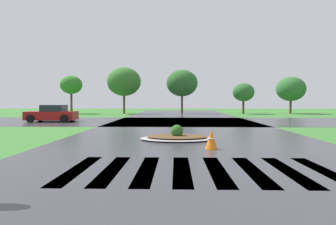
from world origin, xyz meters
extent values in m
cube|color=#35353A|center=(0.00, 10.00, 0.00)|extent=(11.82, 80.00, 0.01)
cube|color=#35353A|center=(0.00, 22.57, 0.00)|extent=(90.00, 10.63, 0.01)
cube|color=white|center=(-3.15, 5.37, 0.00)|extent=(0.45, 3.28, 0.01)
cube|color=white|center=(-2.25, 5.37, 0.00)|extent=(0.45, 3.28, 0.01)
cube|color=white|center=(-1.35, 5.37, 0.00)|extent=(0.45, 3.28, 0.01)
cube|color=white|center=(-0.45, 5.37, 0.00)|extent=(0.45, 3.28, 0.01)
cube|color=white|center=(0.45, 5.37, 0.00)|extent=(0.45, 3.28, 0.01)
cube|color=white|center=(1.35, 5.37, 0.00)|extent=(0.45, 3.28, 0.01)
cube|color=white|center=(2.25, 5.37, 0.00)|extent=(0.45, 3.28, 0.01)
cube|color=white|center=(3.15, 5.37, 0.00)|extent=(0.45, 3.28, 0.01)
ellipsoid|color=#9E9B93|center=(-0.56, 11.12, 0.06)|extent=(3.34, 2.17, 0.12)
ellipsoid|color=brown|center=(-0.56, 11.12, 0.15)|extent=(2.74, 1.78, 0.10)
sphere|color=#2D6023|center=(-0.56, 11.12, 0.40)|extent=(0.56, 0.56, 0.56)
cube|color=maroon|center=(-11.00, 21.87, 0.52)|extent=(4.07, 1.87, 0.70)
cube|color=#1E232B|center=(-10.79, 21.88, 1.14)|extent=(1.87, 1.58, 0.54)
cylinder|color=black|center=(-12.33, 20.93, 0.32)|extent=(0.65, 0.24, 0.64)
cylinder|color=black|center=(-12.39, 22.72, 0.32)|extent=(0.65, 0.24, 0.64)
cylinder|color=black|center=(-9.60, 21.03, 0.32)|extent=(0.65, 0.24, 0.64)
cylinder|color=black|center=(-9.67, 22.82, 0.32)|extent=(0.65, 0.24, 0.64)
cylinder|color=#9E9B93|center=(-12.28, 24.00, 0.38)|extent=(1.60, 0.83, 0.75)
cylinder|color=#9E9B93|center=(-11.41, 23.95, 0.38)|extent=(1.60, 0.83, 0.75)
cylinder|color=#9E9B93|center=(-10.54, 23.91, 0.38)|extent=(1.60, 0.83, 0.75)
cone|color=orange|center=(0.70, 8.64, 0.35)|extent=(0.45, 0.45, 0.71)
torus|color=white|center=(0.70, 8.64, 0.39)|extent=(0.28, 0.28, 0.04)
cube|color=orange|center=(0.70, 8.64, 0.01)|extent=(0.36, 0.36, 0.03)
cylinder|color=#4C3823|center=(-14.69, 36.64, 1.43)|extent=(0.28, 0.28, 2.86)
ellipsoid|color=#317928|center=(-14.69, 36.64, 3.88)|extent=(2.91, 2.91, 2.47)
cylinder|color=#4C3823|center=(-7.57, 36.63, 1.35)|extent=(0.28, 0.28, 2.71)
ellipsoid|color=#356F2B|center=(-7.57, 36.63, 4.28)|extent=(4.48, 4.48, 3.81)
cylinder|color=#4C3823|center=(0.18, 37.49, 1.32)|extent=(0.28, 0.28, 2.63)
ellipsoid|color=#2C5F2A|center=(0.18, 37.49, 4.12)|extent=(4.23, 4.23, 3.60)
cylinder|color=#4C3823|center=(8.25, 36.54, 0.93)|extent=(0.28, 0.28, 1.86)
ellipsoid|color=#2C632B|center=(8.25, 36.54, 2.84)|extent=(2.81, 2.81, 2.39)
cylinder|color=#4C3823|center=(14.74, 37.39, 0.98)|extent=(0.28, 0.28, 1.97)
ellipsoid|color=#2D672B|center=(14.74, 37.39, 3.31)|extent=(3.82, 3.82, 3.25)
camera|label=1|loc=(-0.59, -2.03, 1.80)|focal=31.10mm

